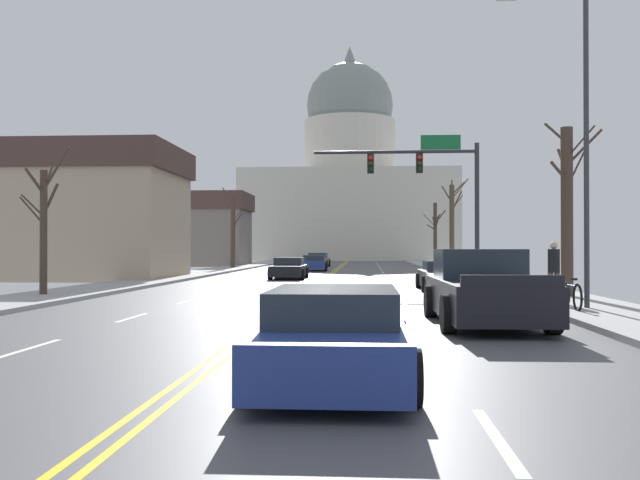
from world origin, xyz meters
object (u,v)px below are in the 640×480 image
at_px(signal_gantry, 431,177).
at_px(sedan_oncoming_01, 314,263).
at_px(street_lamp_right, 575,118).
at_px(bicycle_parked, 571,296).
at_px(sedan_near_03, 334,336).
at_px(sedan_near_01, 460,283).
at_px(sedan_oncoming_02, 318,260).
at_px(sedan_near_00, 442,276).
at_px(sedan_oncoming_00, 289,269).
at_px(pedestrian_00, 554,268).
at_px(pickup_truck_near_02, 484,291).

bearing_deg(signal_gantry, sedan_oncoming_01, 111.04).
height_order(street_lamp_right, bicycle_parked, street_lamp_right).
bearing_deg(sedan_oncoming_01, sedan_near_03, -85.30).
xyz_separation_m(sedan_near_01, sedan_oncoming_01, (-6.98, 28.74, -0.04)).
distance_m(signal_gantry, bicycle_parked, 15.74).
bearing_deg(sedan_near_03, sedan_oncoming_02, 94.24).
xyz_separation_m(sedan_near_01, bicycle_parked, (2.28, -4.37, -0.10)).
distance_m(signal_gantry, sedan_oncoming_01, 20.06).
height_order(sedan_near_00, sedan_near_01, sedan_near_01).
bearing_deg(sedan_oncoming_01, sedan_near_00, -73.12).
bearing_deg(sedan_oncoming_00, signal_gantry, -33.64).
height_order(sedan_oncoming_02, pedestrian_00, pedestrian_00).
bearing_deg(bicycle_parked, sedan_oncoming_02, 102.59).
distance_m(signal_gantry, pickup_truck_near_02, 17.89).
bearing_deg(sedan_near_00, sedan_near_01, -90.38).
relative_size(sedan_near_00, sedan_oncoming_01, 1.07).
bearing_deg(pedestrian_00, sedan_oncoming_01, 106.83).
height_order(sedan_near_01, sedan_near_03, sedan_near_01).
bearing_deg(sedan_oncoming_02, sedan_oncoming_00, -89.92).
bearing_deg(pickup_truck_near_02, sedan_oncoming_02, 98.69).
bearing_deg(sedan_oncoming_02, signal_gantry, -75.35).
distance_m(sedan_near_00, pickup_truck_near_02, 12.47).
height_order(street_lamp_right, sedan_oncoming_01, street_lamp_right).
distance_m(sedan_near_01, sedan_oncoming_02, 39.62).
relative_size(sedan_near_01, pedestrian_00, 2.54).
distance_m(street_lamp_right, sedan_oncoming_01, 34.31).
bearing_deg(signal_gantry, street_lamp_right, -80.22).
distance_m(pickup_truck_near_02, bicycle_parked, 3.65).
relative_size(signal_gantry, sedan_oncoming_02, 1.69).
bearing_deg(sedan_near_00, street_lamp_right, -75.39).
distance_m(street_lamp_right, bicycle_parked, 4.75).
bearing_deg(sedan_near_01, sedan_near_00, 89.62).
bearing_deg(sedan_oncoming_00, street_lamp_right, -62.93).
bearing_deg(sedan_near_00, sedan_oncoming_00, 127.02).
bearing_deg(sedan_near_03, pedestrian_00, 62.84).
relative_size(pickup_truck_near_02, sedan_oncoming_00, 1.30).
xyz_separation_m(sedan_oncoming_00, bicycle_parked, (9.64, -19.79, -0.07)).
distance_m(sedan_near_03, sedan_oncoming_00, 29.39).
bearing_deg(sedan_near_01, sedan_oncoming_01, 103.65).
distance_m(street_lamp_right, sedan_near_00, 10.87).
relative_size(sedan_near_03, sedan_oncoming_00, 1.10).
bearing_deg(street_lamp_right, sedan_near_00, 104.61).
distance_m(street_lamp_right, pedestrian_00, 4.40).
bearing_deg(sedan_oncoming_01, pickup_truck_near_02, -79.52).
height_order(sedan_near_01, pedestrian_00, pedestrian_00).
relative_size(pickup_truck_near_02, bicycle_parked, 3.11).
relative_size(sedan_near_01, sedan_oncoming_01, 1.05).
height_order(pickup_truck_near_02, pedestrian_00, pedestrian_00).
height_order(sedan_near_00, sedan_near_03, sedan_near_03).
relative_size(pedestrian_00, bicycle_parked, 1.00).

